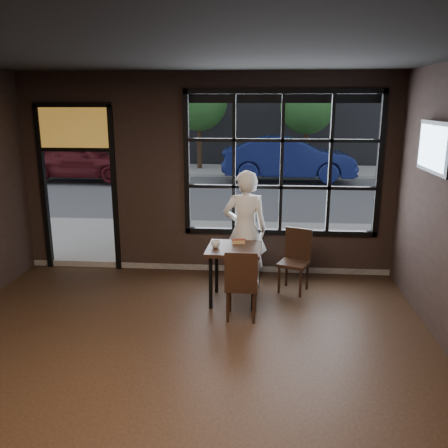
# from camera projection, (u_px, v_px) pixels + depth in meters

# --- Properties ---
(floor) EXTENTS (6.00, 7.00, 0.02)m
(floor) POSITION_uv_depth(u_px,v_px,m) (164.00, 396.00, 4.58)
(floor) COLOR black
(floor) RESTS_ON ground
(ceiling) EXTENTS (6.00, 7.00, 0.02)m
(ceiling) POSITION_uv_depth(u_px,v_px,m) (151.00, 42.00, 3.77)
(ceiling) COLOR black
(ceiling) RESTS_ON ground
(window_frame) EXTENTS (3.06, 0.12, 2.28)m
(window_frame) POSITION_uv_depth(u_px,v_px,m) (282.00, 164.00, 7.41)
(window_frame) COLOR black
(window_frame) RESTS_ON ground
(stained_transom) EXTENTS (1.20, 0.06, 0.70)m
(stained_transom) POSITION_uv_depth(u_px,v_px,m) (74.00, 127.00, 7.53)
(stained_transom) COLOR orange
(stained_transom) RESTS_ON ground
(street_asphalt) EXTENTS (60.00, 41.00, 0.04)m
(street_asphalt) POSITION_uv_depth(u_px,v_px,m) (248.00, 150.00, 27.73)
(street_asphalt) COLOR #545456
(street_asphalt) RESTS_ON ground
(building_across) EXTENTS (28.00, 12.00, 15.00)m
(building_across) POSITION_uv_depth(u_px,v_px,m) (249.00, 8.00, 24.88)
(building_across) COLOR #5B5956
(building_across) RESTS_ON ground
(cafe_table) EXTENTS (0.77, 0.77, 0.80)m
(cafe_table) POSITION_uv_depth(u_px,v_px,m) (234.00, 274.00, 6.64)
(cafe_table) COLOR black
(cafe_table) RESTS_ON floor
(chair_near) EXTENTS (0.42, 0.42, 0.95)m
(chair_near) POSITION_uv_depth(u_px,v_px,m) (242.00, 283.00, 6.12)
(chair_near) COLOR black
(chair_near) RESTS_ON floor
(chair_window) EXTENTS (0.53, 0.53, 0.93)m
(chair_window) POSITION_uv_depth(u_px,v_px,m) (294.00, 261.00, 6.97)
(chair_window) COLOR black
(chair_window) RESTS_ON floor
(man) EXTENTS (0.70, 0.50, 1.80)m
(man) POSITION_uv_depth(u_px,v_px,m) (245.00, 230.00, 7.03)
(man) COLOR silver
(man) RESTS_ON floor
(hotdog) EXTENTS (0.21, 0.10, 0.06)m
(hotdog) POSITION_uv_depth(u_px,v_px,m) (239.00, 242.00, 6.70)
(hotdog) COLOR tan
(hotdog) RESTS_ON cafe_table
(cup) EXTENTS (0.12, 0.12, 0.10)m
(cup) POSITION_uv_depth(u_px,v_px,m) (216.00, 244.00, 6.51)
(cup) COLOR silver
(cup) RESTS_ON cafe_table
(tv) EXTENTS (0.12, 1.03, 0.60)m
(tv) POSITION_uv_depth(u_px,v_px,m) (436.00, 147.00, 5.55)
(tv) COLOR black
(tv) RESTS_ON wall_right
(navy_car) EXTENTS (4.51, 1.57, 1.48)m
(navy_car) POSITION_uv_depth(u_px,v_px,m) (289.00, 158.00, 16.29)
(navy_car) COLOR #111A4D
(navy_car) RESTS_ON street_asphalt
(maroon_car) EXTENTS (4.18, 1.81, 1.40)m
(maroon_car) POSITION_uv_depth(u_px,v_px,m) (80.00, 159.00, 16.50)
(maroon_car) COLOR #4A1014
(maroon_car) RESTS_ON street_asphalt
(tree_left) EXTENTS (2.25, 2.25, 3.84)m
(tree_left) POSITION_uv_depth(u_px,v_px,m) (199.00, 102.00, 18.71)
(tree_left) COLOR #332114
(tree_left) RESTS_ON street_asphalt
(tree_right) EXTENTS (2.11, 2.11, 3.60)m
(tree_right) POSITION_uv_depth(u_px,v_px,m) (307.00, 107.00, 18.26)
(tree_right) COLOR #332114
(tree_right) RESTS_ON street_asphalt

